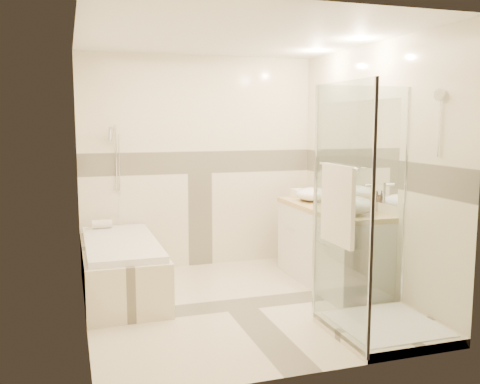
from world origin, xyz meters
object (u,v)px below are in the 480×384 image
object	(u,v)px
bathtub	(121,265)
vanity	(330,246)
vessel_sink_far	(353,205)
amenity_bottle_b	(330,200)
amenity_bottle_a	(334,200)
vessel_sink_near	(313,194)
shower_enclosure	(371,273)

from	to	relation	value
bathtub	vanity	world-z (taller)	vanity
vanity	vessel_sink_far	xyz separation A→B (m)	(-0.02, -0.49, 0.51)
vanity	amenity_bottle_b	distance (m)	0.49
amenity_bottle_a	vessel_sink_near	bearing A→B (deg)	90.00
bathtub	vessel_sink_far	bearing A→B (deg)	-21.56
shower_enclosure	vanity	bearing A→B (deg)	77.03
bathtub	vessel_sink_far	world-z (taller)	vessel_sink_far
bathtub	amenity_bottle_a	xyz separation A→B (m)	(2.13, -0.45, 0.62)
shower_enclosure	vessel_sink_far	size ratio (longest dim) A/B	4.82
amenity_bottle_a	amenity_bottle_b	xyz separation A→B (m)	(0.00, 0.09, -0.01)
vessel_sink_near	amenity_bottle_a	xyz separation A→B (m)	(0.00, -0.50, 0.00)
vanity	shower_enclosure	size ratio (longest dim) A/B	0.79
shower_enclosure	vessel_sink_far	bearing A→B (deg)	70.70
shower_enclosure	amenity_bottle_b	world-z (taller)	shower_enclosure
bathtub	vessel_sink_near	bearing A→B (deg)	1.34
bathtub	amenity_bottle_a	distance (m)	2.26
vessel_sink_far	amenity_bottle_b	distance (m)	0.49
amenity_bottle_b	vessel_sink_near	bearing A→B (deg)	90.00
shower_enclosure	vessel_sink_near	distance (m)	1.74
vessel_sink_near	amenity_bottle_b	size ratio (longest dim) A/B	2.73
vanity	shower_enclosure	bearing A→B (deg)	-102.97
shower_enclosure	vessel_sink_far	distance (m)	0.93
bathtub	vanity	distance (m)	2.18
vessel_sink_far	amenity_bottle_a	distance (m)	0.40
vanity	vessel_sink_near	size ratio (longest dim) A/B	4.20
vessel_sink_far	amenity_bottle_a	bearing A→B (deg)	90.00
bathtub	shower_enclosure	distance (m)	2.47
vanity	amenity_bottle_b	world-z (taller)	amenity_bottle_b
vanity	shower_enclosure	xyz separation A→B (m)	(-0.29, -1.27, 0.08)
bathtub	vessel_sink_near	distance (m)	2.22
vanity	vessel_sink_near	xyz separation A→B (m)	(-0.02, 0.40, 0.50)
shower_enclosure	vessel_sink_near	world-z (taller)	shower_enclosure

